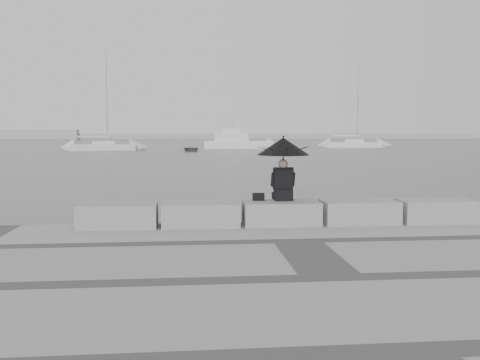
{
  "coord_description": "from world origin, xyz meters",
  "views": [
    {
      "loc": [
        -1.92,
        -11.5,
        2.49
      ],
      "look_at": [
        -0.55,
        3.0,
        1.15
      ],
      "focal_mm": 40.0,
      "sensor_mm": 36.0,
      "label": 1
    }
  ],
  "objects": [
    {
      "name": "stone_block_far_left",
      "position": [
        -3.4,
        -0.45,
        0.75
      ],
      "size": [
        1.6,
        0.8,
        0.5
      ],
      "primitive_type": "cube",
      "color": "slate",
      "rests_on": "promenade"
    },
    {
      "name": "seated_person",
      "position": [
        0.07,
        -0.23,
        2.0
      ],
      "size": [
        1.14,
        1.14,
        1.39
      ],
      "rotation": [
        0.0,
        0.0,
        0.03
      ],
      "color": "black",
      "rests_on": "stone_block_centre"
    },
    {
      "name": "bag",
      "position": [
        -0.45,
        -0.21,
        1.08
      ],
      "size": [
        0.25,
        0.14,
        0.16
      ],
      "primitive_type": "cube",
      "color": "black",
      "rests_on": "stone_block_centre"
    },
    {
      "name": "stone_block_right",
      "position": [
        1.7,
        -0.45,
        0.75
      ],
      "size": [
        1.6,
        0.8,
        0.5
      ],
      "primitive_type": "cube",
      "color": "slate",
      "rests_on": "promenade"
    },
    {
      "name": "sailboat_right",
      "position": [
        22.74,
        67.13,
        0.52
      ],
      "size": [
        8.3,
        3.63,
        12.9
      ],
      "rotation": [
        0.0,
        0.0,
        -0.16
      ],
      "color": "silver",
      "rests_on": "ground"
    },
    {
      "name": "stone_block_left",
      "position": [
        -1.7,
        -0.45,
        0.75
      ],
      "size": [
        1.6,
        0.8,
        0.5
      ],
      "primitive_type": "cube",
      "color": "slate",
      "rests_on": "promenade"
    },
    {
      "name": "motor_cruiser",
      "position": [
        5.05,
        63.68,
        0.89
      ],
      "size": [
        9.84,
        4.22,
        4.5
      ],
      "rotation": [
        0.0,
        0.0,
        -0.15
      ],
      "color": "silver",
      "rests_on": "ground"
    },
    {
      "name": "sailboat_left",
      "position": [
        -12.84,
        58.01,
        0.52
      ],
      "size": [
        8.18,
        3.53,
        12.9
      ],
      "rotation": [
        0.0,
        0.0,
        0.15
      ],
      "color": "silver",
      "rests_on": "ground"
    },
    {
      "name": "distant_landmass",
      "position": [
        -8.14,
        154.51,
        0.9
      ],
      "size": [
        180.0,
        8.0,
        2.8
      ],
      "color": "#9B9EA0",
      "rests_on": "ground"
    },
    {
      "name": "ground",
      "position": [
        0.0,
        0.0,
        0.0
      ],
      "size": [
        360.0,
        360.0,
        0.0
      ],
      "primitive_type": "plane",
      "color": "#4F5254",
      "rests_on": "ground"
    },
    {
      "name": "stone_block_centre",
      "position": [
        0.0,
        -0.45,
        0.75
      ],
      "size": [
        1.6,
        0.8,
        0.5
      ],
      "primitive_type": "cube",
      "color": "slate",
      "rests_on": "promenade"
    },
    {
      "name": "stone_block_far_right",
      "position": [
        3.4,
        -0.45,
        0.75
      ],
      "size": [
        1.6,
        0.8,
        0.5
      ],
      "primitive_type": "cube",
      "color": "slate",
      "rests_on": "promenade"
    },
    {
      "name": "dinghy",
      "position": [
        -1.68,
        54.43,
        0.29
      ],
      "size": [
        3.74,
        2.62,
        0.58
      ],
      "primitive_type": "imported",
      "rotation": [
        0.0,
        0.0,
        0.37
      ],
      "color": "gray",
      "rests_on": "ground"
    }
  ]
}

